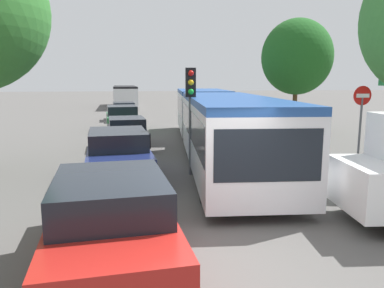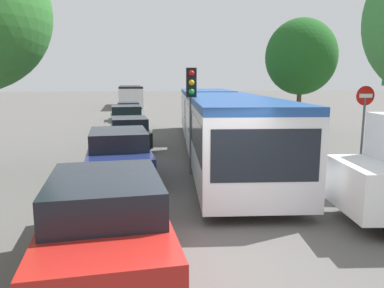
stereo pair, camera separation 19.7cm
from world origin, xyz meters
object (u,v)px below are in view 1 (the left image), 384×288
Objects in this scene: queued_car_green at (122,118)px; tree_right_mid at (297,57)px; articulated_bus at (214,118)px; queued_car_red at (111,220)px; queued_car_navy at (118,154)px; queued_car_silver at (124,111)px; no_entry_sign at (361,112)px; city_bus_rear at (125,95)px; traffic_light at (191,97)px; queued_car_black at (127,132)px.

tree_right_mid is at bearing -108.77° from queued_car_green.
articulated_bus reaches higher than queued_car_red.
queued_car_navy is 11.35m from queued_car_green.
no_entry_sign is (8.66, -16.61, 1.19)m from queued_car_silver.
articulated_bus is 2.63× the size of tree_right_mid.
no_entry_sign reaches higher than city_bus_rear.
articulated_bus is at bearing -50.81° from queued_car_navy.
queued_car_red is at bearing 178.65° from city_bus_rear.
queued_car_navy is (-0.11, -31.89, -0.60)m from city_bus_rear.
traffic_light is 0.53× the size of tree_right_mid.
traffic_light is at bearing -18.45° from articulated_bus.
articulated_bus is 4.11m from queued_car_black.
queued_car_black is at bearing 177.50° from queued_car_silver.
city_bus_rear is at bearing -164.58° from no_entry_sign.
no_entry_sign is at bearing -57.18° from queued_car_red.
queued_car_silver is at bearing -3.75° from queued_car_navy.
city_bus_rear is 31.89m from queued_car_navy.
city_bus_rear is at bearing -3.84° from queued_car_silver.
queued_car_green is at bearing -3.57° from queued_car_red.
no_entry_sign is at bearing 64.47° from articulated_bus.
articulated_bus is 3.78× the size of queued_car_red.
articulated_bus is 28.52m from city_bus_rear.
traffic_light is 11.65m from tree_right_mid.
articulated_bus is 5.63m from no_entry_sign.
queued_car_green is at bearing -162.60° from traffic_light.
queued_car_red is 11.10m from queued_car_black.
queued_car_black reaches higher than queued_car_silver.
articulated_bus is at bearing -167.84° from queued_car_silver.
traffic_light is 6.48m from no_entry_sign.
city_bus_rear is 31.97m from traffic_light.
queued_car_green is (0.00, 11.35, 0.00)m from queued_car_navy.
traffic_light reaches higher than queued_car_navy.
queued_car_silver is (0.04, 23.03, -0.08)m from queued_car_red.
no_entry_sign is at bearing -122.64° from queued_car_black.
city_bus_rear is 2.48× the size of queued_car_navy.
traffic_light is at bearing -172.19° from queued_car_green.
queued_car_black is 1.00× the size of queued_car_silver.
city_bus_rear is at bearing -3.79° from queued_car_navy.
queued_car_red is 5.71m from queued_car_navy.
queued_car_black is (-3.64, 1.77, -0.75)m from articulated_bus.
traffic_light is at bearing -83.79° from no_entry_sign.
queued_car_black is (0.27, 5.39, -0.07)m from queued_car_navy.
queued_car_black is at bearing -153.46° from traffic_light.
traffic_light reaches higher than queued_car_silver.
city_bus_rear is (-3.81, 28.26, -0.07)m from articulated_bus.
queued_car_silver is at bearing -166.62° from traffic_light.
queued_car_green is 13.79m from no_entry_sign.
queued_car_navy is 1.00× the size of queued_car_green.
tree_right_mid reaches higher than no_entry_sign.
traffic_light is (2.29, -11.34, 1.74)m from queued_car_green.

